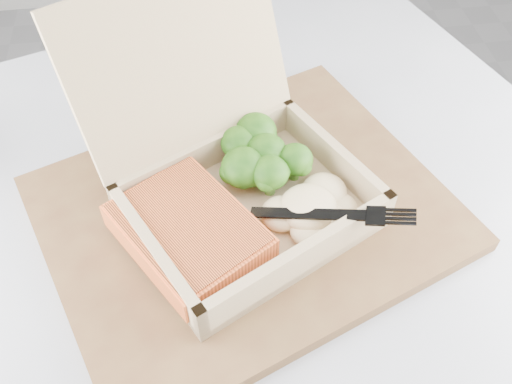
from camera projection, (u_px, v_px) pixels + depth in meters
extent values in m
cube|color=#9B9DA4|center=(241.00, 270.00, 0.56)|extent=(1.07, 1.07, 0.03)
cube|color=brown|center=(246.00, 213.00, 0.58)|extent=(0.47, 0.43, 0.02)
cube|color=tan|center=(250.00, 216.00, 0.56)|extent=(0.27, 0.25, 0.01)
cube|color=#9A835E|center=(155.00, 257.00, 0.51)|extent=(0.08, 0.15, 0.04)
cube|color=#9A835E|center=(333.00, 160.00, 0.58)|extent=(0.08, 0.15, 0.04)
cube|color=#9A835E|center=(301.00, 262.00, 0.50)|extent=(0.20, 0.11, 0.04)
cube|color=#9A835E|center=(207.00, 156.00, 0.58)|extent=(0.20, 0.11, 0.04)
cube|color=tan|center=(180.00, 63.00, 0.53)|extent=(0.22, 0.16, 0.16)
cube|color=orange|center=(189.00, 232.00, 0.52)|extent=(0.16, 0.17, 0.03)
ellipsoid|color=beige|center=(308.00, 208.00, 0.54)|extent=(0.09, 0.08, 0.03)
cube|color=black|center=(250.00, 206.00, 0.52)|extent=(0.10, 0.04, 0.02)
cube|color=black|center=(334.00, 218.00, 0.52)|extent=(0.05, 0.03, 0.01)
cube|color=white|center=(191.00, 97.00, 0.70)|extent=(0.15, 0.18, 0.00)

